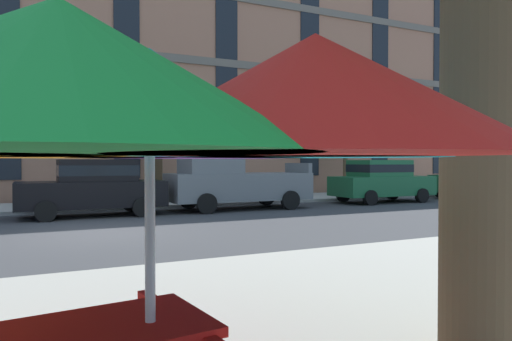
# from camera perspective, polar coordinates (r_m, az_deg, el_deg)

# --- Properties ---
(ground_plane) EXTENTS (120.00, 120.00, 0.00)m
(ground_plane) POSITION_cam_1_polar(r_m,az_deg,el_deg) (11.92, -18.57, -7.21)
(ground_plane) COLOR #38383A
(sidewalk_far) EXTENTS (56.00, 3.60, 0.12)m
(sidewalk_far) POSITION_cam_1_polar(r_m,az_deg,el_deg) (18.64, -21.24, -4.08)
(sidewalk_far) COLOR #B2ADA3
(sidewalk_far) RESTS_ON ground
(apartment_building) EXTENTS (46.57, 12.08, 12.80)m
(apartment_building) POSITION_cam_1_polar(r_m,az_deg,el_deg) (27.15, -22.75, 10.93)
(apartment_building) COLOR #A87056
(apartment_building) RESTS_ON ground
(sedan_black) EXTENTS (4.40, 1.98, 1.78)m
(sedan_black) POSITION_cam_1_polar(r_m,az_deg,el_deg) (15.53, -19.12, -1.79)
(sedan_black) COLOR black
(sedan_black) RESTS_ON ground
(pickup_gray) EXTENTS (5.10, 2.12, 2.20)m
(pickup_gray) POSITION_cam_1_polar(r_m,az_deg,el_deg) (16.76, -2.81, -1.27)
(pickup_gray) COLOR slate
(pickup_gray) RESTS_ON ground
(sedan_green) EXTENTS (4.40, 1.98, 1.78)m
(sedan_green) POSITION_cam_1_polar(r_m,az_deg,el_deg) (20.40, 15.02, -1.10)
(sedan_green) COLOR #195933
(sedan_green) RESTS_ON ground
(sedan_green_midblock) EXTENTS (4.40, 1.98, 1.78)m
(sedan_green_midblock) POSITION_cam_1_polar(r_m,az_deg,el_deg) (24.50, 25.12, -0.81)
(sedan_green_midblock) COLOR #195933
(sedan_green_midblock) RESTS_ON ground
(street_tree_middle) EXTENTS (2.21, 2.21, 4.12)m
(street_tree_middle) POSITION_cam_1_polar(r_m,az_deg,el_deg) (19.39, -12.46, 4.95)
(street_tree_middle) COLOR #4C3823
(street_tree_middle) RESTS_ON ground
(street_tree_right) EXTENTS (2.40, 2.36, 4.50)m
(street_tree_right) POSITION_cam_1_polar(r_m,az_deg,el_deg) (23.43, 10.99, 4.83)
(street_tree_right) COLOR brown
(street_tree_right) RESTS_ON ground
(patio_umbrella) EXTENTS (4.01, 3.72, 2.36)m
(patio_umbrella) POSITION_cam_1_polar(r_m,az_deg,el_deg) (2.79, -12.85, 7.42)
(patio_umbrella) COLOR silver
(patio_umbrella) RESTS_ON ground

